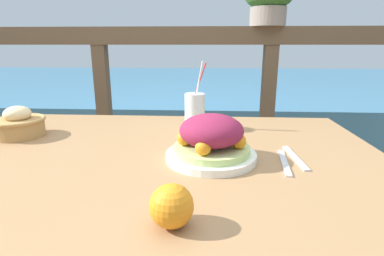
% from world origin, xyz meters
% --- Properties ---
extents(patio_table, '(1.29, 0.92, 0.74)m').
position_xyz_m(patio_table, '(0.00, 0.00, 0.66)').
color(patio_table, '#997047').
rests_on(patio_table, ground_plane).
extents(railing_fence, '(2.80, 0.08, 1.13)m').
position_xyz_m(railing_fence, '(0.00, 0.82, 0.80)').
color(railing_fence, brown).
rests_on(railing_fence, ground_plane).
extents(sea_backdrop, '(12.00, 4.00, 0.58)m').
position_xyz_m(sea_backdrop, '(0.00, 3.32, 0.29)').
color(sea_backdrop, teal).
rests_on(sea_backdrop, ground_plane).
extents(salad_plate, '(0.24, 0.24, 0.13)m').
position_xyz_m(salad_plate, '(0.14, -0.04, 0.80)').
color(salad_plate, white).
rests_on(salad_plate, patio_table).
extents(drink_glass, '(0.08, 0.07, 0.25)m').
position_xyz_m(drink_glass, '(0.09, 0.26, 0.81)').
color(drink_glass, silver).
rests_on(drink_glass, patio_table).
extents(bread_basket, '(0.17, 0.17, 0.10)m').
position_xyz_m(bread_basket, '(-0.50, 0.13, 0.79)').
color(bread_basket, '#AD7F47').
rests_on(bread_basket, patio_table).
extents(fork, '(0.04, 0.18, 0.00)m').
position_xyz_m(fork, '(0.34, -0.06, 0.75)').
color(fork, silver).
rests_on(fork, patio_table).
extents(knife, '(0.03, 0.18, 0.00)m').
position_xyz_m(knife, '(0.38, -0.02, 0.75)').
color(knife, silver).
rests_on(knife, patio_table).
extents(orange_near_glass, '(0.08, 0.08, 0.08)m').
position_xyz_m(orange_near_glass, '(0.08, -0.36, 0.78)').
color(orange_near_glass, orange).
rests_on(orange_near_glass, patio_table).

